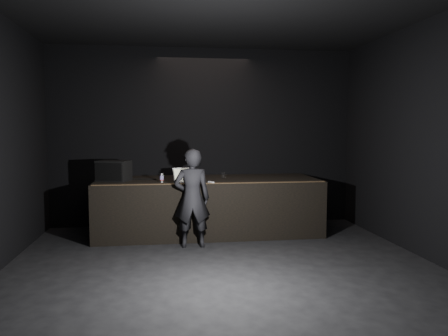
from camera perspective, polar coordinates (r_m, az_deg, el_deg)
name	(u,v)px	position (r m, az deg, el deg)	size (l,w,h in m)	color
ground	(230,284)	(5.58, 0.79, -14.86)	(7.00, 7.00, 0.00)	black
room_walls	(230,119)	(5.25, 0.82, 6.40)	(6.10, 7.10, 3.52)	black
stage_riser	(208,206)	(8.07, -2.12, -4.95)	(4.00, 1.50, 1.00)	black
riser_lip	(212,183)	(7.30, -1.58, -1.99)	(3.92, 0.10, 0.01)	brown
stage_monitor	(113,171)	(7.89, -14.24, -0.36)	(0.64, 0.56, 0.36)	black
cable	(131,179)	(8.05, -12.04, -1.42)	(0.02, 0.02, 0.92)	black
laptop	(184,178)	(7.63, -5.24, -1.29)	(0.43, 0.41, 0.23)	silver
beer_can	(162,178)	(7.51, -8.14, -1.30)	(0.07, 0.07, 0.16)	silver
plastic_cup	(223,175)	(8.11, -0.09, -0.96)	(0.08, 0.08, 0.11)	white
wii_remote	(211,182)	(7.35, -1.70, -1.88)	(0.04, 0.15, 0.03)	white
person	(192,198)	(7.06, -4.20, -3.95)	(0.58, 0.38, 1.59)	black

